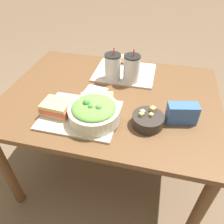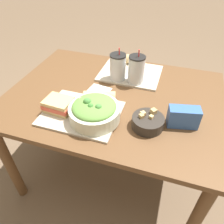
{
  "view_description": "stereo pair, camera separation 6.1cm",
  "coord_description": "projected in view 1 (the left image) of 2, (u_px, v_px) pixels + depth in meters",
  "views": [
    {
      "loc": [
        0.25,
        -0.99,
        1.44
      ],
      "look_at": [
        0.06,
        -0.23,
        0.77
      ],
      "focal_mm": 35.0,
      "sensor_mm": 36.0,
      "label": 1
    },
    {
      "loc": [
        0.3,
        -0.98,
        1.44
      ],
      "look_at": [
        0.06,
        -0.23,
        0.77
      ],
      "focal_mm": 35.0,
      "sensor_mm": 36.0,
      "label": 2
    }
  ],
  "objects": [
    {
      "name": "ground_plane",
      "position": [
        111.0,
        168.0,
        1.71
      ],
      "size": [
        12.0,
        12.0,
        0.0
      ],
      "primitive_type": "plane",
      "color": "brown"
    },
    {
      "name": "dining_table",
      "position": [
        111.0,
        107.0,
        1.32
      ],
      "size": [
        1.22,
        0.91,
        0.71
      ],
      "color": "brown",
      "rests_on": "ground_plane"
    },
    {
      "name": "tray_near",
      "position": [
        80.0,
        115.0,
        1.11
      ],
      "size": [
        0.38,
        0.31,
        0.01
      ],
      "color": "#BCB29E",
      "rests_on": "dining_table"
    },
    {
      "name": "tray_far",
      "position": [
        125.0,
        73.0,
        1.44
      ],
      "size": [
        0.38,
        0.31,
        0.01
      ],
      "color": "#BCB29E",
      "rests_on": "dining_table"
    },
    {
      "name": "salad_bowl",
      "position": [
        94.0,
        112.0,
        1.04
      ],
      "size": [
        0.25,
        0.25,
        0.12
      ],
      "color": "beige",
      "rests_on": "tray_near"
    },
    {
      "name": "soup_bowl",
      "position": [
        148.0,
        120.0,
        1.05
      ],
      "size": [
        0.15,
        0.15,
        0.08
      ],
      "color": "#2D2823",
      "rests_on": "dining_table"
    },
    {
      "name": "sandwich_near",
      "position": [
        57.0,
        107.0,
        1.1
      ],
      "size": [
        0.15,
        0.12,
        0.06
      ],
      "rotation": [
        0.0,
        0.0,
        -0.06
      ],
      "color": "tan",
      "rests_on": "tray_near"
    },
    {
      "name": "baguette_near",
      "position": [
        98.0,
        97.0,
        1.17
      ],
      "size": [
        0.18,
        0.11,
        0.06
      ],
      "rotation": [
        0.0,
        0.0,
        1.85
      ],
      "color": "tan",
      "rests_on": "tray_near"
    },
    {
      "name": "baguette_far",
      "position": [
        129.0,
        60.0,
        1.5
      ],
      "size": [
        0.13,
        0.07,
        0.06
      ],
      "rotation": [
        0.0,
        0.0,
        1.49
      ],
      "color": "tan",
      "rests_on": "tray_far"
    },
    {
      "name": "drink_cup_dark",
      "position": [
        113.0,
        68.0,
        1.32
      ],
      "size": [
        0.1,
        0.1,
        0.2
      ],
      "color": "silver",
      "rests_on": "tray_far"
    },
    {
      "name": "drink_cup_red",
      "position": [
        131.0,
        69.0,
        1.3
      ],
      "size": [
        0.1,
        0.1,
        0.21
      ],
      "color": "silver",
      "rests_on": "tray_far"
    },
    {
      "name": "chip_bag",
      "position": [
        182.0,
        113.0,
        1.05
      ],
      "size": [
        0.15,
        0.09,
        0.1
      ],
      "rotation": [
        0.0,
        0.0,
        0.21
      ],
      "color": "#335BA3",
      "rests_on": "dining_table"
    },
    {
      "name": "napkin_folded",
      "position": [
        96.0,
        90.0,
        1.29
      ],
      "size": [
        0.14,
        0.1,
        0.0
      ],
      "color": "silver",
      "rests_on": "dining_table"
    }
  ]
}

